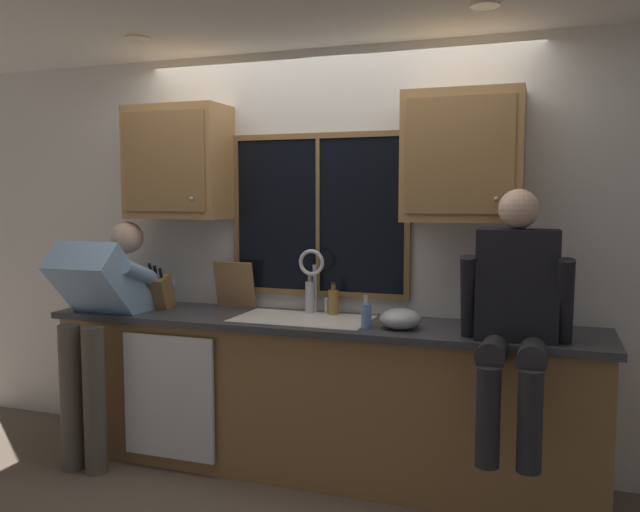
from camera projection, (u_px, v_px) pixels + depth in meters
name	position (u px, v px, depth m)	size (l,w,h in m)	color
back_wall	(334.00, 254.00, 4.13)	(5.63, 0.12, 2.55)	silver
ceiling_downlight_left	(138.00, 38.00, 3.71)	(0.14, 0.14, 0.01)	#FFEAB2
ceiling_downlight_right	(485.00, 6.00, 3.07)	(0.14, 0.14, 0.01)	#FFEAB2
window_glass	(319.00, 215.00, 4.06)	(1.10, 0.02, 0.95)	black
window_frame_top	(318.00, 136.00, 4.01)	(1.17, 0.02, 0.04)	brown
window_frame_bottom	(318.00, 293.00, 4.10)	(1.17, 0.02, 0.04)	brown
window_frame_left	(236.00, 215.00, 4.24)	(0.04, 0.02, 0.95)	brown
window_frame_right	(408.00, 216.00, 3.87)	(0.04, 0.02, 0.95)	brown
window_mullion_center	(318.00, 215.00, 4.05)	(0.02, 0.02, 0.95)	brown
lower_cabinet_run	(315.00, 398.00, 3.87)	(3.23, 0.58, 0.88)	olive
countertop	(314.00, 323.00, 3.81)	(3.29, 0.62, 0.04)	#38383D
dishwasher_front	(168.00, 397.00, 3.84)	(0.60, 0.02, 0.74)	white
upper_cabinet_left	(178.00, 163.00, 4.18)	(0.65, 0.36, 0.72)	#A87A47
upper_cabinet_right	(463.00, 157.00, 3.58)	(0.65, 0.36, 0.72)	#A87A47
sink	(302.00, 335.00, 3.85)	(0.80, 0.46, 0.21)	white
faucet	(314.00, 273.00, 3.99)	(0.18, 0.09, 0.40)	silver
person_standing	(100.00, 312.00, 3.99)	(0.53, 0.72, 1.48)	#595147
person_sitting_on_counter	(515.00, 307.00, 3.17)	(0.54, 0.60, 1.26)	#262628
knife_block	(161.00, 292.00, 4.17)	(0.12, 0.18, 0.32)	olive
cutting_board	(235.00, 285.00, 4.22)	(0.27, 0.02, 0.31)	#997047
mixing_bowl	(400.00, 319.00, 3.56)	(0.23, 0.23, 0.12)	#B7B7BC
soap_dispenser	(366.00, 315.00, 3.56)	(0.06, 0.07, 0.19)	#668CCC
bottle_green_glass	(333.00, 301.00, 3.97)	(0.06, 0.06, 0.20)	olive
bottle_tall_clear	(310.00, 296.00, 4.02)	(0.06, 0.06, 0.26)	#B7B7BC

